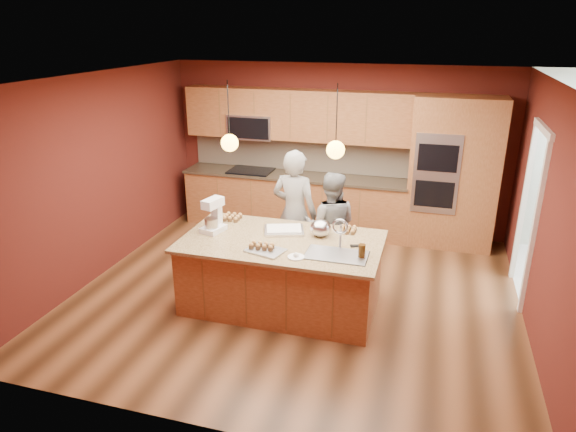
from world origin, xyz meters
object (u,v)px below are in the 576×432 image
(person_right, at_px, (330,226))
(stand_mixer, at_px, (213,217))
(person_left, at_px, (295,213))
(island, at_px, (283,272))
(mixing_bowl, at_px, (320,228))

(person_right, distance_m, stand_mixer, 1.58)
(person_left, xyz_separation_m, stand_mixer, (-0.79, -0.87, 0.18))
(island, height_order, mixing_bowl, island)
(island, xyz_separation_m, stand_mixer, (-0.90, 0.04, 0.60))
(person_left, distance_m, mixing_bowl, 0.84)
(island, xyz_separation_m, mixing_bowl, (0.40, 0.26, 0.52))
(person_left, xyz_separation_m, mixing_bowl, (0.51, -0.66, 0.10))
(person_right, distance_m, mixing_bowl, 0.70)
(island, relative_size, stand_mixer, 5.65)
(stand_mixer, xyz_separation_m, mixing_bowl, (1.30, 0.21, -0.08))
(person_left, height_order, stand_mixer, person_left)
(island, distance_m, person_right, 1.04)
(person_right, bearing_deg, person_left, -7.82)
(island, distance_m, person_left, 1.02)
(island, bearing_deg, person_left, 96.83)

